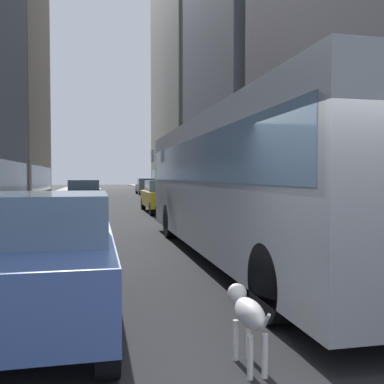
# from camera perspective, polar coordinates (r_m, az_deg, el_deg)

# --- Properties ---
(ground_plane) EXTENTS (120.00, 120.00, 0.00)m
(ground_plane) POSITION_cam_1_polar(r_m,az_deg,el_deg) (39.07, -9.35, -0.65)
(ground_plane) COLOR #232326
(sidewalk_left) EXTENTS (2.40, 110.00, 0.15)m
(sidewalk_left) POSITION_cam_1_polar(r_m,az_deg,el_deg) (39.18, -17.71, -0.60)
(sidewalk_left) COLOR #9E9991
(sidewalk_left) RESTS_ON ground
(sidewalk_right) EXTENTS (2.40, 110.00, 0.15)m
(sidewalk_right) POSITION_cam_1_polar(r_m,az_deg,el_deg) (39.78, -1.13, -0.47)
(sidewalk_right) COLOR gray
(sidewalk_right) RESTS_ON ground
(building_right_mid) EXTENTS (11.30, 16.25, 24.42)m
(building_right_mid) POSITION_cam_1_polar(r_m,az_deg,el_deg) (38.19, 10.03, 17.79)
(building_right_mid) COLOR slate
(building_right_mid) RESTS_ON ground
(building_right_far) EXTENTS (11.29, 23.54, 38.25)m
(building_right_far) POSITION_cam_1_polar(r_m,az_deg,el_deg) (60.34, 1.61, 18.71)
(building_right_far) COLOR gray
(building_right_far) RESTS_ON ground
(transit_bus) EXTENTS (2.78, 11.53, 3.05)m
(transit_bus) POSITION_cam_1_polar(r_m,az_deg,el_deg) (9.72, 7.15, 1.77)
(transit_bus) COLOR #999EA3
(transit_bus) RESTS_ON ground
(car_white_van) EXTENTS (1.91, 4.12, 1.62)m
(car_white_van) POSITION_cam_1_polar(r_m,az_deg,el_deg) (28.80, -2.67, 0.06)
(car_white_van) COLOR silver
(car_white_van) RESTS_ON ground
(car_black_suv) EXTENTS (1.90, 3.91, 1.62)m
(car_black_suv) POSITION_cam_1_polar(r_m,az_deg,el_deg) (26.42, -13.99, -0.18)
(car_black_suv) COLOR black
(car_black_suv) RESTS_ON ground
(car_blue_hatchback) EXTENTS (1.88, 4.30, 1.62)m
(car_blue_hatchback) POSITION_cam_1_polar(r_m,az_deg,el_deg) (5.78, -19.85, -8.03)
(car_blue_hatchback) COLOR #4C6BB7
(car_blue_hatchback) RESTS_ON ground
(car_grey_wagon) EXTENTS (1.73, 4.39, 1.62)m
(car_grey_wagon) POSITION_cam_1_polar(r_m,az_deg,el_deg) (44.36, -6.09, 0.75)
(car_grey_wagon) COLOR slate
(car_grey_wagon) RESTS_ON ground
(car_yellow_taxi) EXTENTS (1.74, 4.79, 1.62)m
(car_yellow_taxi) POSITION_cam_1_polar(r_m,az_deg,el_deg) (22.17, -3.93, -0.53)
(car_yellow_taxi) COLOR yellow
(car_yellow_taxi) RESTS_ON ground
(dalmatian_dog) EXTENTS (0.22, 0.96, 0.72)m
(dalmatian_dog) POSITION_cam_1_polar(r_m,az_deg,el_deg) (4.35, 7.29, -15.48)
(dalmatian_dog) COLOR white
(dalmatian_dog) RESTS_ON ground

